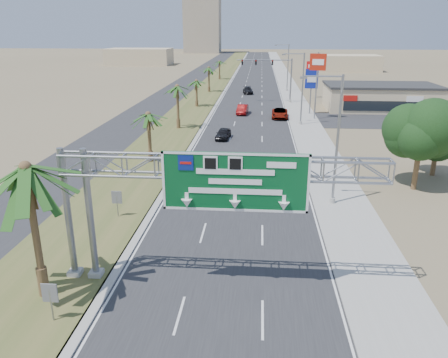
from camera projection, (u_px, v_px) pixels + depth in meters
The scene contains 30 objects.
road at pixel (254, 80), 117.93m from camera, with size 12.00×300.00×0.02m, color #28282B.
sidewalk_right at pixel (286, 80), 117.26m from camera, with size 4.00×300.00×0.10m, color #9E9B93.
median_grass at pixel (218, 79), 118.69m from camera, with size 7.00×300.00×0.12m, color #495626.
opposing_road at pixel (192, 79), 119.25m from camera, with size 8.00×300.00×0.02m, color #28282B.
sign_gantry at pixel (204, 178), 21.75m from camera, with size 16.75×1.24×7.50m.
palm_near at pixel (25, 168), 20.28m from camera, with size 5.70×5.70×8.35m.
palm_row_b at pixel (148, 115), 43.58m from camera, with size 3.99×3.99×5.95m.
palm_row_c at pixel (177, 87), 58.41m from camera, with size 3.99×3.99×6.75m.
palm_row_d at pixel (196, 82), 75.77m from camera, with size 3.99×3.99×5.45m.
palm_row_e at pixel (209, 68), 93.46m from camera, with size 3.99×3.99×6.15m.
palm_row_f at pixel (219, 62), 117.14m from camera, with size 3.99×3.99×5.75m.
streetlight_near at pixel (334, 146), 32.93m from camera, with size 3.27×0.44×10.00m.
streetlight_mid at pixel (301, 92), 61.19m from camera, with size 3.27×0.44×10.00m.
streetlight_far at pixel (287, 69), 95.11m from camera, with size 3.27×0.44×10.00m.
signal_mast at pixel (280, 76), 80.13m from camera, with size 10.28×0.71×8.00m.
store_building at pixel (380, 98), 74.13m from camera, with size 18.00×10.00×4.00m, color #CEB28B.
oak_near at pixel (421, 138), 36.15m from camera, with size 4.50×4.50×6.80m.
oak_far at pixel (438, 136), 39.92m from camera, with size 3.50×3.50×5.60m.
median_signback_a at pixel (50, 296), 20.07m from camera, with size 0.75×0.08×2.08m.
median_signback_b at pixel (117, 199), 31.43m from camera, with size 0.75×0.08×2.08m.
tower_distant at pixel (202, 21), 246.62m from camera, with size 20.00×16.00×35.00m, color tan.
building_distant_left at pixel (139, 57), 167.55m from camera, with size 24.00×14.00×6.00m, color #CEB28B.
building_distant_right at pixel (348, 63), 143.07m from camera, with size 20.00×12.00×5.00m, color #CEB28B.
car_left_lane at pixel (223, 134), 54.48m from camera, with size 1.58×3.91×1.33m, color black.
car_mid_lane at pixel (242, 109), 70.48m from camera, with size 1.58×4.52×1.49m, color #6E090A.
car_right_lane at pixel (280, 113), 67.25m from camera, with size 2.42×5.26×1.46m, color gray.
car_far at pixel (248, 90), 92.60m from camera, with size 1.92×4.73×1.37m, color black.
pole_sign_red_near at pixel (318, 67), 64.20m from camera, with size 2.38×1.00×9.87m.
pole_sign_blue at pixel (311, 81), 68.90m from camera, with size 2.02×0.46×7.32m.
pole_sign_red_far at pixel (312, 69), 84.93m from camera, with size 2.20×0.87×7.32m.
Camera 1 is at (1.59, -10.51, 13.08)m, focal length 35.00 mm.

